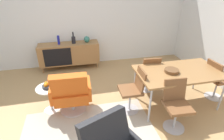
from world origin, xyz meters
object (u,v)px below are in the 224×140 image
(dining_table, at_px, (179,73))
(wooden_bowl_on_table, at_px, (172,71))
(dining_chair_front_left, at_px, (176,103))
(vase_sculptural_dark, at_px, (87,39))
(vase_ceramic_small, at_px, (74,40))
(fruit_bowl, at_px, (48,86))
(vase_cobalt, at_px, (59,40))
(lounge_chair_red, at_px, (71,92))
(dining_chair_far_end, at_px, (216,78))
(sideboard, at_px, (69,53))
(dining_chair_near_window, at_px, (134,89))
(side_table_round, at_px, (50,96))
(dining_chair_back_left, at_px, (149,72))

(dining_table, bearing_deg, wooden_bowl_on_table, -176.71)
(dining_chair_front_left, bearing_deg, vase_sculptural_dark, 113.59)
(vase_ceramic_small, relative_size, fruit_bowl, 1.53)
(vase_cobalt, relative_size, lounge_chair_red, 0.25)
(dining_chair_far_end, bearing_deg, wooden_bowl_on_table, -179.62)
(sideboard, distance_m, vase_sculptural_dark, 0.62)
(vase_ceramic_small, height_order, fruit_bowl, vase_ceramic_small)
(wooden_bowl_on_table, height_order, lounge_chair_red, lounge_chair_red)
(vase_sculptural_dark, height_order, lounge_chair_red, lounge_chair_red)
(vase_sculptural_dark, relative_size, fruit_bowl, 0.85)
(vase_cobalt, xyz_separation_m, dining_chair_near_window, (1.37, -2.12, -0.37))
(dining_chair_far_end, relative_size, side_table_round, 1.65)
(dining_table, bearing_deg, vase_ceramic_small, 131.39)
(sideboard, distance_m, dining_table, 2.94)
(dining_chair_front_left, height_order, lounge_chair_red, lounge_chair_red)
(vase_ceramic_small, relative_size, side_table_round, 0.59)
(vase_sculptural_dark, distance_m, dining_chair_front_left, 2.94)
(dining_chair_back_left, bearing_deg, vase_sculptural_dark, 126.65)
(dining_chair_back_left, xyz_separation_m, fruit_bowl, (-2.06, -0.24, 0.09))
(vase_cobalt, bearing_deg, fruit_bowl, -95.19)
(dining_table, distance_m, wooden_bowl_on_table, 0.19)
(vase_sculptural_dark, bearing_deg, side_table_round, -116.56)
(vase_cobalt, relative_size, dining_chair_front_left, 0.28)
(vase_ceramic_small, distance_m, dining_chair_front_left, 3.10)
(fruit_bowl, bearing_deg, vase_cobalt, 84.81)
(vase_cobalt, xyz_separation_m, lounge_chair_red, (0.24, -1.95, -0.37))
(wooden_bowl_on_table, xyz_separation_m, dining_chair_front_left, (-0.17, -0.55, -0.30))
(vase_ceramic_small, height_order, dining_chair_front_left, vase_ceramic_small)
(sideboard, height_order, dining_chair_front_left, dining_chair_front_left)
(sideboard, bearing_deg, vase_sculptural_dark, 0.21)
(wooden_bowl_on_table, xyz_separation_m, dining_chair_far_end, (1.06, 0.01, -0.30))
(vase_sculptural_dark, height_order, side_table_round, vase_sculptural_dark)
(vase_ceramic_small, relative_size, dining_chair_far_end, 0.36)
(sideboard, xyz_separation_m, vase_cobalt, (-0.24, 0.00, 0.40))
(vase_cobalt, height_order, vase_ceramic_small, vase_ceramic_small)
(sideboard, height_order, dining_table, dining_table)
(dining_chair_far_end, bearing_deg, dining_table, 179.82)
(vase_ceramic_small, xyz_separation_m, fruit_bowl, (-0.55, -1.80, -0.26))
(vase_sculptural_dark, bearing_deg, dining_chair_far_end, -41.44)
(lounge_chair_red, bearing_deg, vase_ceramic_small, 85.62)
(vase_cobalt, distance_m, dining_chair_far_end, 3.81)
(wooden_bowl_on_table, xyz_separation_m, dining_chair_near_window, (-0.72, 0.01, -0.30))
(lounge_chair_red, height_order, fruit_bowl, lounge_chair_red)
(vase_ceramic_small, distance_m, dining_table, 2.83)
(dining_table, xyz_separation_m, side_table_round, (-2.42, 0.32, -0.38))
(dining_chair_front_left, bearing_deg, dining_chair_near_window, 134.22)
(dining_table, xyz_separation_m, dining_chair_front_left, (-0.35, -0.56, -0.23))
(dining_table, xyz_separation_m, dining_chair_back_left, (-0.35, 0.56, -0.23))
(sideboard, distance_m, dining_chair_back_left, 2.28)
(dining_chair_near_window, bearing_deg, vase_cobalt, 122.77)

